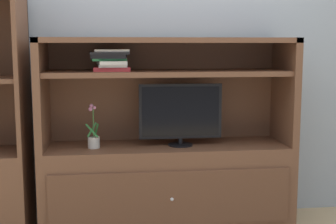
# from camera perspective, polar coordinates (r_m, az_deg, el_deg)

# --- Properties ---
(painted_rear_wall) EXTENTS (6.00, 0.10, 2.80)m
(painted_rear_wall) POSITION_cam_1_polar(r_m,az_deg,el_deg) (3.69, -0.76, 8.74)
(painted_rear_wall) COLOR #9EA8B2
(painted_rear_wall) RESTS_ON ground_plane
(media_console) EXTENTS (1.81, 0.54, 1.42)m
(media_console) POSITION_cam_1_polar(r_m,az_deg,el_deg) (3.46, -0.11, -6.84)
(media_console) COLOR brown
(media_console) RESTS_ON ground_plane
(tv_monitor) EXTENTS (0.60, 0.18, 0.45)m
(tv_monitor) POSITION_cam_1_polar(r_m,az_deg,el_deg) (3.36, 1.54, -0.15)
(tv_monitor) COLOR black
(tv_monitor) RESTS_ON media_console
(potted_plant) EXTENTS (0.10, 0.14, 0.32)m
(potted_plant) POSITION_cam_1_polar(r_m,az_deg,el_deg) (3.35, -9.07, -3.19)
(potted_plant) COLOR beige
(potted_plant) RESTS_ON media_console
(magazine_stack) EXTENTS (0.27, 0.34, 0.15)m
(magazine_stack) POSITION_cam_1_polar(r_m,az_deg,el_deg) (3.31, -7.00, 6.36)
(magazine_stack) COLOR red
(magazine_stack) RESTS_ON media_console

